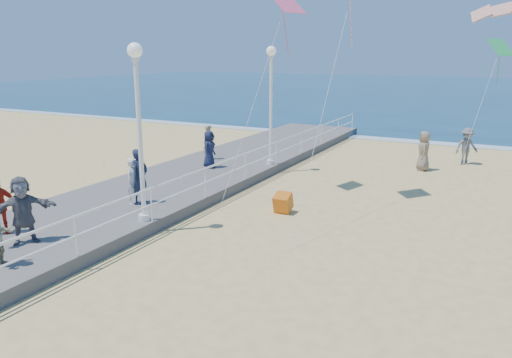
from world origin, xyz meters
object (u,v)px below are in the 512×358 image
at_px(spectator_0, 140,176).
at_px(spectator_4, 209,149).
at_px(toddler_held, 139,168).
at_px(box_kite, 283,204).
at_px(spectator_6, 209,142).
at_px(beach_walker_a, 467,146).
at_px(beach_walker_c, 424,151).
at_px(lamp_post_far, 271,93).
at_px(spectator_5, 23,210).
at_px(lamp_post_mid, 139,115).
at_px(woman_holding_toddler, 133,181).

xyz_separation_m(spectator_0, spectator_4, (-0.85, 5.70, -0.11)).
height_order(toddler_held, box_kite, toddler_held).
relative_size(spectator_6, beach_walker_a, 0.91).
bearing_deg(spectator_0, beach_walker_c, -33.55).
relative_size(spectator_0, beach_walker_c, 1.01).
bearing_deg(lamp_post_far, toddler_held, -99.76).
bearing_deg(lamp_post_far, beach_walker_a, 37.18).
distance_m(beach_walker_a, beach_walker_c, 2.86).
bearing_deg(toddler_held, beach_walker_c, -33.00).
height_order(lamp_post_far, toddler_held, lamp_post_far).
bearing_deg(box_kite, spectator_5, -128.20).
height_order(toddler_held, beach_walker_c, toddler_held).
bearing_deg(toddler_held, spectator_6, 14.67).
xyz_separation_m(spectator_4, box_kite, (5.13, -3.31, -0.94)).
bearing_deg(beach_walker_c, spectator_6, -80.93).
distance_m(lamp_post_far, spectator_0, 8.06).
relative_size(lamp_post_mid, lamp_post_far, 1.00).
bearing_deg(lamp_post_mid, box_kite, 51.58).
bearing_deg(spectator_0, spectator_5, 174.35).
bearing_deg(spectator_0, toddler_held, 64.38).
xyz_separation_m(lamp_post_far, woman_holding_toddler, (-1.46, -7.76, -2.47)).
height_order(spectator_4, spectator_6, same).
distance_m(woman_holding_toddler, spectator_4, 5.88).
xyz_separation_m(spectator_6, box_kite, (6.09, -4.84, -0.94)).
bearing_deg(box_kite, beach_walker_c, 66.96).
xyz_separation_m(spectator_4, beach_walker_c, (8.37, 5.61, -0.30)).
xyz_separation_m(woman_holding_toddler, box_kite, (4.45, 2.53, -0.89)).
bearing_deg(lamp_post_far, beach_walker_c, 30.64).
xyz_separation_m(toddler_held, beach_walker_a, (9.22, 13.61, -0.73)).
distance_m(spectator_4, beach_walker_a, 12.80).
distance_m(spectator_5, spectator_6, 11.61).
height_order(woman_holding_toddler, beach_walker_a, woman_holding_toddler).
relative_size(spectator_6, beach_walker_c, 0.90).
relative_size(beach_walker_c, box_kite, 3.12).
distance_m(spectator_5, beach_walker_c, 17.52).
relative_size(lamp_post_far, spectator_0, 2.81).
bearing_deg(spectator_5, beach_walker_a, 4.15).
height_order(lamp_post_mid, box_kite, lamp_post_mid).
xyz_separation_m(spectator_0, beach_walker_c, (7.52, 11.31, -0.41)).
bearing_deg(spectator_6, woman_holding_toddler, -133.24).
bearing_deg(toddler_held, lamp_post_far, -9.03).
relative_size(lamp_post_far, woman_holding_toddler, 3.35).
relative_size(toddler_held, spectator_6, 0.48).
bearing_deg(beach_walker_a, woman_holding_toddler, -163.43).
distance_m(lamp_post_far, woman_holding_toddler, 8.27).
bearing_deg(lamp_post_far, lamp_post_mid, -90.00).
xyz_separation_m(lamp_post_far, spectator_0, (-1.28, -7.62, -2.31)).
bearing_deg(woman_holding_toddler, lamp_post_mid, -129.76).
distance_m(lamp_post_mid, beach_walker_a, 17.18).
xyz_separation_m(beach_walker_c, box_kite, (-3.24, -8.92, -0.64)).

